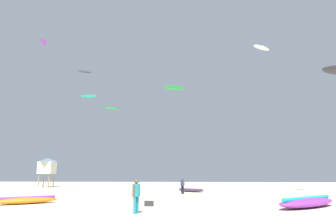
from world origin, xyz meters
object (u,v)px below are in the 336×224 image
object	(u,v)px
kite_aloft_2	(174,88)
kite_aloft_4	(111,108)
kite_aloft_3	(261,48)
kite_grounded_far	(26,200)
person_left	(183,184)
kite_grounded_mid	(307,202)
kite_aloft_0	(84,72)
kite_grounded_near	(191,190)
kite_aloft_6	(89,96)
kite_aloft_1	(43,42)
person_foreground	(136,193)
lifeguard_tower	(47,166)
cooler_box	(149,203)

from	to	relation	value
kite_aloft_2	kite_aloft_4	bearing A→B (deg)	135.06
kite_aloft_4	kite_aloft_3	bearing A→B (deg)	-0.49
kite_aloft_4	kite_grounded_far	bearing A→B (deg)	-88.53
person_left	kite_grounded_mid	distance (m)	13.99
kite_grounded_far	kite_aloft_4	xyz separation A→B (m)	(-0.63, 24.57, 11.54)
kite_grounded_mid	kite_grounded_far	size ratio (longest dim) A/B	1.31
kite_aloft_0	kite_aloft_4	distance (m)	8.94
kite_grounded_near	kite_grounded_mid	distance (m)	16.16
kite_aloft_2	kite_aloft_6	distance (m)	12.44
kite_grounded_near	kite_aloft_3	world-z (taller)	kite_aloft_3
kite_aloft_2	kite_aloft_4	size ratio (longest dim) A/B	1.11
kite_aloft_1	kite_grounded_mid	bearing A→B (deg)	-32.04
person_foreground	person_left	distance (m)	15.19
kite_grounded_mid	kite_aloft_4	distance (m)	33.77
lifeguard_tower	kite_aloft_0	distance (m)	16.34
kite_grounded_mid	cooler_box	xyz separation A→B (m)	(-9.61, 0.27, -0.15)
kite_aloft_2	kite_aloft_4	world-z (taller)	kite_aloft_2
person_left	lifeguard_tower	xyz separation A→B (m)	(-19.69, 12.33, 2.14)
person_foreground	kite_grounded_near	distance (m)	18.28
person_left	kite_aloft_1	bearing A→B (deg)	-63.11
kite_aloft_2	kite_aloft_1	bearing A→B (deg)	179.46
kite_grounded_mid	lifeguard_tower	xyz separation A→B (m)	(-27.33, 24.03, 2.74)
kite_grounded_far	person_foreground	bearing A→B (deg)	-28.53
kite_grounded_mid	kite_aloft_6	bearing A→B (deg)	135.74
person_left	cooler_box	world-z (taller)	person_left
kite_grounded_mid	kite_aloft_2	xyz separation A→B (m)	(-8.63, 15.68, 11.73)
kite_grounded_far	cooler_box	world-z (taller)	kite_grounded_far
kite_aloft_0	kite_aloft_2	bearing A→B (deg)	-38.61
person_left	cooler_box	distance (m)	11.63
lifeguard_tower	kite_aloft_2	size ratio (longest dim) A/B	1.49
person_foreground	lifeguard_tower	distance (m)	32.54
kite_grounded_mid	lifeguard_tower	size ratio (longest dim) A/B	1.24
lifeguard_tower	kite_aloft_4	world-z (taller)	kite_aloft_4
kite_aloft_1	kite_aloft_4	bearing A→B (deg)	56.13
kite_grounded_far	lifeguard_tower	size ratio (longest dim) A/B	0.94
cooler_box	kite_aloft_3	size ratio (longest dim) A/B	0.16
kite_grounded_far	kite_aloft_3	distance (m)	39.22
kite_aloft_4	kite_aloft_6	bearing A→B (deg)	-105.99
person_foreground	kite_aloft_4	size ratio (longest dim) A/B	0.69
kite_aloft_4	kite_aloft_6	size ratio (longest dim) A/B	1.18
kite_grounded_near	kite_aloft_4	xyz separation A→B (m)	(-11.90, 11.03, 11.59)
kite_grounded_mid	kite_aloft_3	bearing A→B (deg)	79.84
kite_aloft_4	person_left	bearing A→B (deg)	-51.75
kite_aloft_0	kite_aloft_2	size ratio (longest dim) A/B	0.89
kite_aloft_0	kite_aloft_6	xyz separation A→B (m)	(3.66, -8.12, -6.33)
kite_aloft_1	kite_aloft_2	world-z (taller)	kite_aloft_1
kite_grounded_mid	kite_aloft_4	xyz separation A→B (m)	(-18.68, 25.70, 11.46)
kite_aloft_1	kite_aloft_3	size ratio (longest dim) A/B	0.65
kite_aloft_3	lifeguard_tower	bearing A→B (deg)	-177.37
cooler_box	kite_aloft_0	bearing A→B (deg)	117.49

